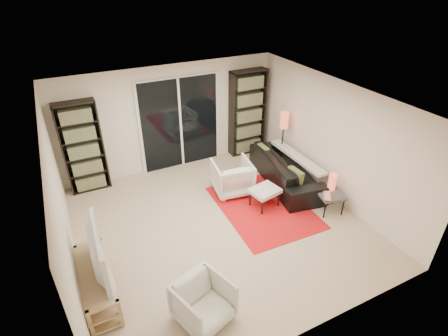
{
  "coord_description": "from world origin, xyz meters",
  "views": [
    {
      "loc": [
        -2.18,
        -4.6,
        4.25
      ],
      "look_at": [
        0.25,
        0.3,
        1.0
      ],
      "focal_mm": 28.0,
      "sensor_mm": 36.0,
      "label": 1
    }
  ],
  "objects_px": {
    "bookshelf_right": "(248,113)",
    "sofa": "(286,169)",
    "tv_stand": "(97,283)",
    "floor_lamp": "(284,126)",
    "armchair_front": "(204,302)",
    "armchair_back": "(232,177)",
    "side_table": "(331,196)",
    "ottoman": "(265,191)",
    "bookshelf_left": "(83,148)"
  },
  "relations": [
    {
      "from": "armchair_front",
      "to": "ottoman",
      "type": "xyz_separation_m",
      "value": [
        2.11,
        1.83,
        0.03
      ]
    },
    {
      "from": "armchair_front",
      "to": "floor_lamp",
      "type": "bearing_deg",
      "value": 24.0
    },
    {
      "from": "tv_stand",
      "to": "armchair_front",
      "type": "height_order",
      "value": "armchair_front"
    },
    {
      "from": "bookshelf_left",
      "to": "bookshelf_right",
      "type": "xyz_separation_m",
      "value": [
        3.85,
        -0.0,
        0.07
      ]
    },
    {
      "from": "bookshelf_left",
      "to": "tv_stand",
      "type": "height_order",
      "value": "bookshelf_left"
    },
    {
      "from": "bookshelf_left",
      "to": "floor_lamp",
      "type": "relative_size",
      "value": 1.42
    },
    {
      "from": "tv_stand",
      "to": "ottoman",
      "type": "bearing_deg",
      "value": 13.56
    },
    {
      "from": "sofa",
      "to": "ottoman",
      "type": "height_order",
      "value": "sofa"
    },
    {
      "from": "sofa",
      "to": "floor_lamp",
      "type": "bearing_deg",
      "value": -15.65
    },
    {
      "from": "bookshelf_left",
      "to": "ottoman",
      "type": "bearing_deg",
      "value": -36.33
    },
    {
      "from": "sofa",
      "to": "armchair_front",
      "type": "bearing_deg",
      "value": 138.08
    },
    {
      "from": "ottoman",
      "to": "floor_lamp",
      "type": "height_order",
      "value": "floor_lamp"
    },
    {
      "from": "ottoman",
      "to": "side_table",
      "type": "distance_m",
      "value": 1.26
    },
    {
      "from": "tv_stand",
      "to": "ottoman",
      "type": "xyz_separation_m",
      "value": [
        3.33,
        0.8,
        0.08
      ]
    },
    {
      "from": "tv_stand",
      "to": "side_table",
      "type": "xyz_separation_m",
      "value": [
        4.38,
        0.11,
        0.09
      ]
    },
    {
      "from": "sofa",
      "to": "ottoman",
      "type": "bearing_deg",
      "value": 131.61
    },
    {
      "from": "bookshelf_right",
      "to": "floor_lamp",
      "type": "bearing_deg",
      "value": -71.05
    },
    {
      "from": "bookshelf_right",
      "to": "armchair_back",
      "type": "relative_size",
      "value": 2.68
    },
    {
      "from": "floor_lamp",
      "to": "armchair_front",
      "type": "bearing_deg",
      "value": -137.66
    },
    {
      "from": "armchair_back",
      "to": "armchair_front",
      "type": "xyz_separation_m",
      "value": [
        -1.77,
        -2.58,
        -0.04
      ]
    },
    {
      "from": "ottoman",
      "to": "side_table",
      "type": "bearing_deg",
      "value": -33.3
    },
    {
      "from": "armchair_front",
      "to": "side_table",
      "type": "height_order",
      "value": "armchair_front"
    },
    {
      "from": "armchair_front",
      "to": "bookshelf_right",
      "type": "bearing_deg",
      "value": 35.51
    },
    {
      "from": "tv_stand",
      "to": "sofa",
      "type": "bearing_deg",
      "value": 17.91
    },
    {
      "from": "bookshelf_right",
      "to": "armchair_front",
      "type": "bearing_deg",
      "value": -126.15
    },
    {
      "from": "side_table",
      "to": "floor_lamp",
      "type": "height_order",
      "value": "floor_lamp"
    },
    {
      "from": "bookshelf_left",
      "to": "sofa",
      "type": "relative_size",
      "value": 0.87
    },
    {
      "from": "armchair_back",
      "to": "floor_lamp",
      "type": "xyz_separation_m",
      "value": [
        1.53,
        0.43,
        0.69
      ]
    },
    {
      "from": "bookshelf_right",
      "to": "sofa",
      "type": "height_order",
      "value": "bookshelf_right"
    },
    {
      "from": "ottoman",
      "to": "bookshelf_right",
      "type": "bearing_deg",
      "value": 69.15
    },
    {
      "from": "floor_lamp",
      "to": "sofa",
      "type": "bearing_deg",
      "value": -115.26
    },
    {
      "from": "bookshelf_left",
      "to": "side_table",
      "type": "bearing_deg",
      "value": -35.57
    },
    {
      "from": "sofa",
      "to": "floor_lamp",
      "type": "distance_m",
      "value": 0.99
    },
    {
      "from": "floor_lamp",
      "to": "ottoman",
      "type": "bearing_deg",
      "value": -135.31
    },
    {
      "from": "armchair_front",
      "to": "ottoman",
      "type": "relative_size",
      "value": 1.12
    },
    {
      "from": "sofa",
      "to": "tv_stand",
      "type": "bearing_deg",
      "value": 117.53
    },
    {
      "from": "armchair_back",
      "to": "side_table",
      "type": "distance_m",
      "value": 2.0
    },
    {
      "from": "sofa",
      "to": "floor_lamp",
      "type": "relative_size",
      "value": 1.63
    },
    {
      "from": "floor_lamp",
      "to": "tv_stand",
      "type": "bearing_deg",
      "value": -156.3
    },
    {
      "from": "bookshelf_right",
      "to": "tv_stand",
      "type": "height_order",
      "value": "bookshelf_right"
    },
    {
      "from": "bookshelf_right",
      "to": "tv_stand",
      "type": "xyz_separation_m",
      "value": [
        -4.17,
        -3.01,
        -0.79
      ]
    },
    {
      "from": "bookshelf_left",
      "to": "bookshelf_right",
      "type": "distance_m",
      "value": 3.85
    },
    {
      "from": "armchair_front",
      "to": "ottoman",
      "type": "height_order",
      "value": "armchair_front"
    },
    {
      "from": "side_table",
      "to": "sofa",
      "type": "bearing_deg",
      "value": 96.88
    },
    {
      "from": "sofa",
      "to": "floor_lamp",
      "type": "xyz_separation_m",
      "value": [
        0.29,
        0.62,
        0.72
      ]
    },
    {
      "from": "sofa",
      "to": "bookshelf_left",
      "type": "bearing_deg",
      "value": 76.78
    },
    {
      "from": "tv_stand",
      "to": "floor_lamp",
      "type": "xyz_separation_m",
      "value": [
        4.52,
        1.99,
        0.78
      ]
    },
    {
      "from": "bookshelf_right",
      "to": "ottoman",
      "type": "bearing_deg",
      "value": -110.85
    },
    {
      "from": "bookshelf_left",
      "to": "armchair_front",
      "type": "bearing_deg",
      "value": -77.45
    },
    {
      "from": "tv_stand",
      "to": "bookshelf_right",
      "type": "bearing_deg",
      "value": 35.86
    }
  ]
}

